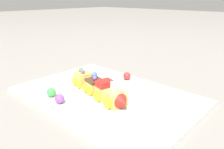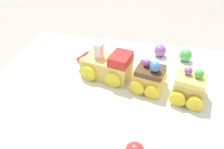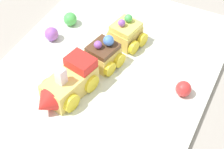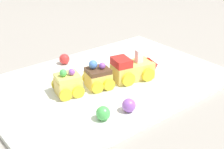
{
  "view_description": "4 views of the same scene",
  "coord_description": "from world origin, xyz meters",
  "px_view_note": "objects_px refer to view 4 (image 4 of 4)",
  "views": [
    {
      "loc": [
        0.49,
        -0.49,
        0.33
      ],
      "look_at": [
        -0.0,
        0.04,
        0.07
      ],
      "focal_mm": 35.0,
      "sensor_mm": 36.0,
      "label": 1
    },
    {
      "loc": [
        -0.04,
        0.35,
        0.31
      ],
      "look_at": [
        0.04,
        -0.02,
        0.03
      ],
      "focal_mm": 35.0,
      "sensor_mm": 36.0,
      "label": 2
    },
    {
      "loc": [
        0.44,
        0.25,
        0.55
      ],
      "look_at": [
        0.01,
        0.03,
        0.05
      ],
      "focal_mm": 60.0,
      "sensor_mm": 36.0,
      "label": 3
    },
    {
      "loc": [
        -0.44,
        -0.58,
        0.38
      ],
      "look_at": [
        -0.01,
        -0.03,
        0.04
      ],
      "focal_mm": 50.0,
      "sensor_mm": 36.0,
      "label": 4
    }
  ],
  "objects_px": {
    "gumball_red": "(64,59)",
    "gumball_green": "(103,113)",
    "cake_car_lemon": "(67,84)",
    "cake_car_chocolate": "(98,77)",
    "gumball_purple": "(129,105)",
    "cake_train_locomotive": "(135,69)"
  },
  "relations": [
    {
      "from": "gumball_red",
      "to": "gumball_green",
      "type": "relative_size",
      "value": 0.99
    },
    {
      "from": "cake_car_lemon",
      "to": "cake_car_chocolate",
      "type": "bearing_deg",
      "value": 0.42
    },
    {
      "from": "gumball_purple",
      "to": "gumball_green",
      "type": "distance_m",
      "value": 0.06
    },
    {
      "from": "cake_car_lemon",
      "to": "gumball_purple",
      "type": "xyz_separation_m",
      "value": [
        0.06,
        -0.15,
        -0.01
      ]
    },
    {
      "from": "cake_car_lemon",
      "to": "gumball_green",
      "type": "distance_m",
      "value": 0.14
    },
    {
      "from": "cake_train_locomotive",
      "to": "gumball_red",
      "type": "relative_size",
      "value": 4.67
    },
    {
      "from": "cake_car_lemon",
      "to": "gumball_purple",
      "type": "bearing_deg",
      "value": -55.78
    },
    {
      "from": "cake_train_locomotive",
      "to": "gumball_red",
      "type": "bearing_deg",
      "value": 128.7
    },
    {
      "from": "cake_car_lemon",
      "to": "gumball_purple",
      "type": "relative_size",
      "value": 2.61
    },
    {
      "from": "cake_train_locomotive",
      "to": "gumball_purple",
      "type": "height_order",
      "value": "cake_train_locomotive"
    },
    {
      "from": "cake_car_chocolate",
      "to": "gumball_purple",
      "type": "distance_m",
      "value": 0.14
    },
    {
      "from": "cake_train_locomotive",
      "to": "gumball_green",
      "type": "distance_m",
      "value": 0.21
    },
    {
      "from": "cake_car_chocolate",
      "to": "gumball_purple",
      "type": "height_order",
      "value": "cake_car_chocolate"
    },
    {
      "from": "cake_train_locomotive",
      "to": "gumball_green",
      "type": "height_order",
      "value": "cake_train_locomotive"
    },
    {
      "from": "cake_car_lemon",
      "to": "gumball_red",
      "type": "height_order",
      "value": "cake_car_lemon"
    },
    {
      "from": "gumball_purple",
      "to": "cake_car_chocolate",
      "type": "bearing_deg",
      "value": 83.07
    },
    {
      "from": "gumball_purple",
      "to": "gumball_red",
      "type": "distance_m",
      "value": 0.31
    },
    {
      "from": "cake_car_lemon",
      "to": "gumball_red",
      "type": "distance_m",
      "value": 0.18
    },
    {
      "from": "gumball_red",
      "to": "gumball_green",
      "type": "bearing_deg",
      "value": -105.9
    },
    {
      "from": "cake_car_chocolate",
      "to": "cake_car_lemon",
      "type": "bearing_deg",
      "value": -179.58
    },
    {
      "from": "cake_car_chocolate",
      "to": "gumball_red",
      "type": "height_order",
      "value": "cake_car_chocolate"
    },
    {
      "from": "cake_car_chocolate",
      "to": "cake_train_locomotive",
      "type": "bearing_deg",
      "value": -0.15
    }
  ]
}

